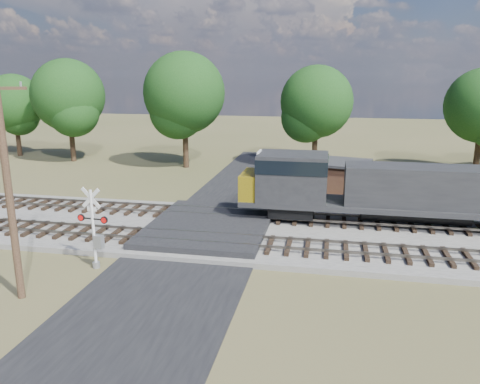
% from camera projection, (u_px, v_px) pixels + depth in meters
% --- Properties ---
extents(ground, '(160.00, 160.00, 0.00)m').
position_uv_depth(ground, '(208.00, 235.00, 27.84)').
color(ground, '#4A4D29').
rests_on(ground, ground).
extents(ballast_bed, '(140.00, 10.00, 0.30)m').
position_uv_depth(ballast_bed, '(381.00, 241.00, 26.41)').
color(ballast_bed, gray).
rests_on(ballast_bed, ground).
extents(road, '(7.00, 60.00, 0.08)m').
position_uv_depth(road, '(208.00, 234.00, 27.83)').
color(road, black).
rests_on(road, ground).
extents(crossing_panel, '(7.00, 9.00, 0.62)m').
position_uv_depth(crossing_panel, '(210.00, 227.00, 28.23)').
color(crossing_panel, '#262628').
rests_on(crossing_panel, ground).
extents(track_near, '(140.00, 2.60, 0.33)m').
position_uv_depth(track_near, '(254.00, 243.00, 25.25)').
color(track_near, black).
rests_on(track_near, ballast_bed).
extents(track_far, '(140.00, 2.60, 0.33)m').
position_uv_depth(track_far, '(267.00, 216.00, 30.01)').
color(track_far, black).
rests_on(track_far, ballast_bed).
extents(crossing_signal_near, '(1.65, 0.38, 4.09)m').
position_uv_depth(crossing_signal_near, '(95.00, 235.00, 22.65)').
color(crossing_signal_near, silver).
rests_on(crossing_signal_near, ground).
extents(crossing_signal_far, '(1.65, 0.36, 4.09)m').
position_uv_depth(crossing_signal_far, '(291.00, 186.00, 32.71)').
color(crossing_signal_far, silver).
rests_on(crossing_signal_far, ground).
extents(utility_pole, '(2.24, 0.76, 9.39)m').
position_uv_depth(utility_pole, '(8.00, 185.00, 18.80)').
color(utility_pole, '#3A231A').
rests_on(utility_pole, ground).
extents(equipment_shed, '(5.12, 5.12, 2.88)m').
position_uv_depth(equipment_shed, '(339.00, 179.00, 35.76)').
color(equipment_shed, '#44271D').
rests_on(equipment_shed, ground).
extents(treeline, '(77.49, 10.38, 11.75)m').
position_uv_depth(treeline, '(314.00, 100.00, 45.07)').
color(treeline, black).
rests_on(treeline, ground).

